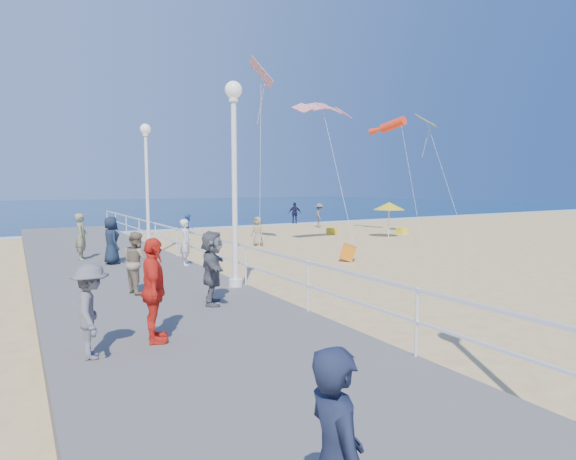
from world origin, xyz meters
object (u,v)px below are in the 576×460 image
woman_holding_toddler (186,242)px  spectator_5 (212,268)px  beach_walker_b (295,213)px  toddler_held (188,227)px  spectator_4 (111,240)px  spectator_3 (154,290)px  beach_walker_a (319,215)px  lamp_post_far (147,172)px  lamp_post_mid (234,162)px  spectator_1 (137,262)px  beach_walker_c (258,231)px  beach_chair_left (332,231)px  box_kite (348,254)px  spectator_6 (82,237)px  beach_umbrella (389,206)px  beach_chair_right (402,231)px  spectator_2 (91,311)px

woman_holding_toddler → spectator_5: (-1.16, -5.26, 0.05)m
spectator_5 → beach_walker_b: bearing=-13.1°
woman_holding_toddler → spectator_5: size_ratio=0.94×
toddler_held → spectator_4: bearing=81.7°
spectator_3 → beach_walker_a: 26.78m
lamp_post_far → spectator_4: (-2.15, -3.60, -2.44)m
lamp_post_mid → spectator_1: (-2.40, 0.60, -2.49)m
spectator_4 → beach_walker_a: bearing=-63.3°
spectator_4 → beach_walker_c: bearing=-68.3°
spectator_3 → beach_walker_b: (17.82, 23.82, -0.40)m
spectator_1 → beach_chair_left: spectator_1 is taller
box_kite → spectator_6: bearing=112.4°
beach_umbrella → beach_walker_c: bearing=174.4°
spectator_1 → beach_chair_left: (14.95, 11.83, -0.97)m
toddler_held → spectator_1: 4.25m
lamp_post_far → beach_chair_left: bearing=15.3°
lamp_post_mid → beach_chair_right: (16.58, 10.27, -3.46)m
spectator_1 → beach_chair_right: spectator_1 is taller
beach_umbrella → toddler_held: bearing=-160.4°
toddler_held → box_kite: toddler_held is taller
toddler_held → beach_chair_right: toddler_held is taller
beach_walker_a → beach_chair_left: 4.98m
lamp_post_mid → spectator_5: lamp_post_mid is taller
spectator_1 → spectator_5: (1.19, -2.00, 0.06)m
toddler_held → spectator_3: spectator_3 is taller
woman_holding_toddler → toddler_held: (0.15, 0.15, 0.50)m
beach_walker_c → beach_chair_left: beach_walker_c is taller
lamp_post_far → woman_holding_toddler: lamp_post_far is taller
spectator_2 → beach_umbrella: bearing=-47.2°
box_kite → beach_umbrella: bearing=-11.8°
woman_holding_toddler → spectator_1: woman_holding_toddler is taller
spectator_5 → beach_walker_b: size_ratio=0.93×
spectator_2 → box_kite: (10.65, 6.96, -0.83)m
spectator_1 → beach_walker_b: bearing=-51.7°
woman_holding_toddler → spectator_4: bearing=77.2°
spectator_1 → beach_umbrella: bearing=-74.0°
woman_holding_toddler → spectator_2: woman_holding_toddler is taller
beach_walker_b → beach_chair_right: 10.48m
spectator_3 → beach_chair_right: size_ratio=3.24×
beach_chair_right → spectator_6: bearing=-170.3°
toddler_held → spectator_1: size_ratio=0.56×
lamp_post_far → beach_walker_b: bearing=38.0°
box_kite → beach_chair_left: (5.90, 8.91, -0.10)m
spectator_3 → toddler_held: bearing=-10.5°
spectator_5 → beach_chair_right: bearing=-33.7°
beach_walker_a → box_kite: (-8.03, -13.35, -0.61)m
beach_chair_left → beach_walker_b: bearing=74.4°
spectator_1 → spectator_6: size_ratio=0.91×
beach_walker_a → beach_chair_left: size_ratio=3.32×
spectator_5 → lamp_post_mid: bearing=-17.8°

